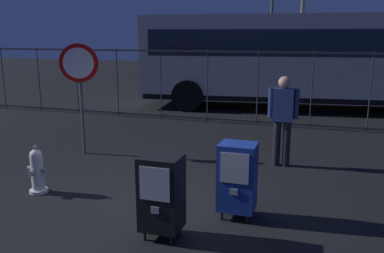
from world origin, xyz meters
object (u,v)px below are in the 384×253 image
pedestrian (283,116)px  bus_far (335,52)px  newspaper_box_primary (162,193)px  stop_sign (80,76)px  bus_near (307,56)px  fire_hydrant (37,171)px  newspaper_box_secondary (237,177)px

pedestrian → bus_far: bearing=84.1°
newspaper_box_primary → pedestrian: bearing=71.6°
stop_sign → pedestrian: 4.01m
bus_near → bus_far: same height
fire_hydrant → newspaper_box_secondary: bearing=1.4°
stop_sign → bus_far: 11.68m
bus_near → bus_far: bearing=69.0°
pedestrian → bus_far: 10.21m
pedestrian → bus_near: bus_near is taller
fire_hydrant → bus_near: size_ratio=0.07×
stop_sign → pedestrian: (3.94, 0.44, -0.65)m
stop_sign → pedestrian: bearing=6.3°
newspaper_box_primary → bus_far: (2.13, 13.37, 1.14)m
fire_hydrant → pedestrian: (3.44, 2.50, 0.60)m
bus_near → stop_sign: bearing=-127.9°
newspaper_box_primary → stop_sign: 4.14m
newspaper_box_secondary → pedestrian: pedestrian is taller
pedestrian → bus_near: size_ratio=0.16×
fire_hydrant → newspaper_box_secondary: 3.11m
newspaper_box_primary → newspaper_box_secondary: (0.74, 0.82, 0.00)m
pedestrian → bus_far: bus_far is taller
newspaper_box_primary → stop_sign: stop_sign is taller
stop_sign → bus_far: size_ratio=0.21×
newspaper_box_primary → fire_hydrant: bearing=162.5°
fire_hydrant → stop_sign: size_ratio=0.33×
fire_hydrant → bus_far: 13.47m
newspaper_box_primary → bus_near: (1.19, 9.60, 1.14)m
newspaper_box_primary → pedestrian: pedestrian is taller
bus_far → stop_sign: bearing=-110.5°
newspaper_box_primary → bus_far: bearing=81.0°
newspaper_box_primary → bus_near: bus_near is taller
newspaper_box_primary → bus_far: size_ratio=0.10×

